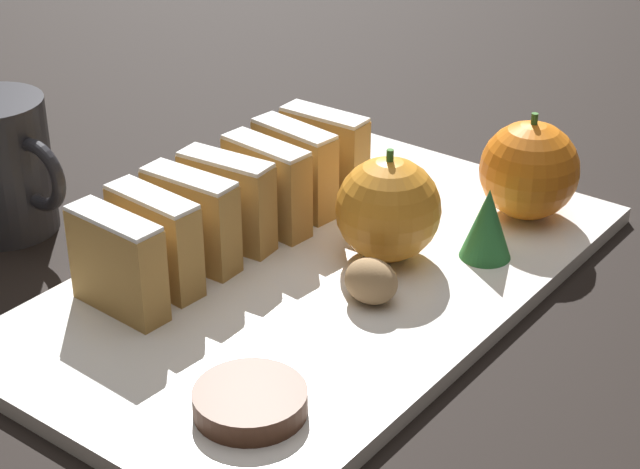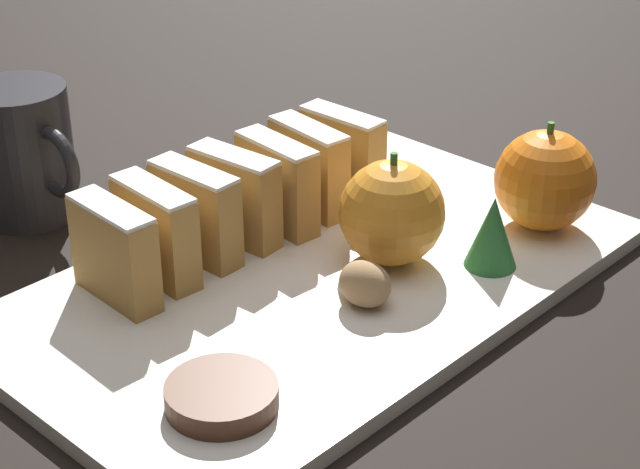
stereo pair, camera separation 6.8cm
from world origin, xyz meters
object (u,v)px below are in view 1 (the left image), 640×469
(orange_near, at_px, (388,209))
(chocolate_cookie, at_px, (250,401))
(walnut, at_px, (371,281))
(orange_far, at_px, (529,170))
(coffee_mug, at_px, (1,166))

(orange_near, height_order, chocolate_cookie, orange_near)
(orange_near, bearing_deg, walnut, -65.68)
(orange_far, relative_size, walnut, 2.23)
(orange_near, relative_size, walnut, 2.21)
(coffee_mug, bearing_deg, orange_far, 37.22)
(chocolate_cookie, distance_m, coffee_mug, 0.31)
(orange_far, xyz_separation_m, coffee_mug, (-0.31, -0.24, 0.00))
(walnut, relative_size, coffee_mug, 0.33)
(orange_near, xyz_separation_m, chocolate_cookie, (0.04, -0.19, -0.03))
(chocolate_cookie, relative_size, coffee_mug, 0.58)
(orange_far, bearing_deg, orange_near, -112.41)
(walnut, bearing_deg, chocolate_cookie, -84.39)
(walnut, height_order, coffee_mug, coffee_mug)
(walnut, xyz_separation_m, coffee_mug, (-0.29, -0.07, 0.03))
(orange_far, distance_m, coffee_mug, 0.39)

